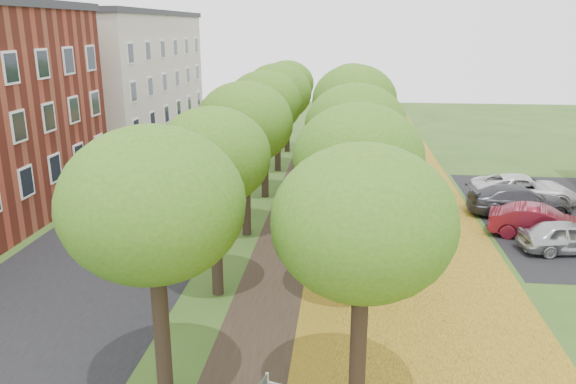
% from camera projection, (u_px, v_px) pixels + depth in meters
% --- Properties ---
extents(street_asphalt, '(8.00, 70.00, 0.01)m').
position_uv_depth(street_asphalt, '(156.00, 210.00, 29.16)').
color(street_asphalt, black).
rests_on(street_asphalt, ground).
extents(footpath, '(3.20, 70.00, 0.01)m').
position_uv_depth(footpath, '(300.00, 215.00, 28.43)').
color(footpath, black).
rests_on(footpath, ground).
extents(leaf_verge, '(7.50, 70.00, 0.01)m').
position_uv_depth(leaf_verge, '(400.00, 218.00, 27.94)').
color(leaf_verge, '#B79321').
rests_on(leaf_verge, ground).
extents(parking_lot, '(9.00, 16.00, 0.01)m').
position_uv_depth(parking_lot, '(570.00, 217.00, 28.07)').
color(parking_lot, black).
rests_on(parking_lot, ground).
extents(tree_row_west, '(4.18, 34.18, 6.82)m').
position_uv_depth(tree_row_west, '(255.00, 116.00, 27.22)').
color(tree_row_west, black).
rests_on(tree_row_west, ground).
extents(tree_row_east, '(4.18, 34.18, 6.82)m').
position_uv_depth(tree_row_east, '(355.00, 117.00, 26.75)').
color(tree_row_east, black).
rests_on(tree_row_east, ground).
extents(building_cream, '(10.30, 20.30, 10.40)m').
position_uv_depth(building_cream, '(111.00, 77.00, 45.78)').
color(building_cream, beige).
rests_on(building_cream, ground).
extents(car_silver, '(4.21, 2.18, 1.37)m').
position_uv_depth(car_silver, '(568.00, 237.00, 23.57)').
color(car_silver, '#B5B6BA').
rests_on(car_silver, ground).
extents(car_red, '(4.69, 2.71, 1.46)m').
position_uv_depth(car_red, '(541.00, 223.00, 25.11)').
color(car_red, maroon).
rests_on(car_red, ground).
extents(car_grey, '(5.17, 2.30, 1.48)m').
position_uv_depth(car_grey, '(519.00, 201.00, 28.27)').
color(car_grey, '#35353A').
rests_on(car_grey, ground).
extents(car_white, '(5.55, 2.78, 1.51)m').
position_uv_depth(car_white, '(524.00, 189.00, 30.20)').
color(car_white, silver).
rests_on(car_white, ground).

